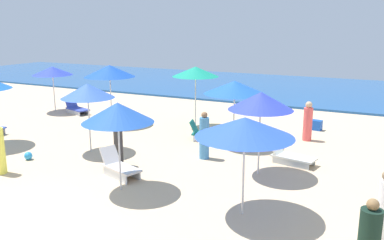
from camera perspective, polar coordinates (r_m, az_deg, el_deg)
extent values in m
cube|color=#1F5496|center=(29.78, 11.63, 4.46)|extent=(60.00, 13.41, 0.12)
cylinder|color=silver|center=(22.45, -18.59, 3.54)|extent=(0.05, 0.05, 1.89)
cone|color=blue|center=(22.30, -18.81, 6.48)|extent=(2.02, 2.02, 0.43)
cube|color=silver|center=(21.48, -16.14, 1.02)|extent=(1.17, 0.42, 0.21)
cube|color=silver|center=(21.73, -14.94, 1.23)|extent=(1.17, 0.42, 0.21)
cube|color=#3749B3|center=(21.58, -15.56, 1.48)|extent=(1.48, 1.01, 0.06)
cube|color=#3749B3|center=(22.08, -16.42, 2.30)|extent=(0.45, 0.65, 0.49)
cylinder|color=silver|center=(9.80, 7.14, -7.75)|extent=(0.05, 0.05, 1.92)
cone|color=blue|center=(9.44, 7.34, -0.98)|extent=(2.30, 2.30, 0.47)
cylinder|color=silver|center=(18.94, -11.18, 2.68)|extent=(0.05, 0.05, 2.14)
cone|color=#1848AF|center=(18.75, -11.36, 6.69)|extent=(2.26, 2.26, 0.53)
cylinder|color=silver|center=(11.30, -10.01, -5.03)|extent=(0.05, 0.05, 1.90)
cone|color=#2353AE|center=(10.99, -10.27, 1.04)|extent=(1.92, 1.92, 0.54)
cube|color=silver|center=(12.36, -10.65, -7.50)|extent=(1.12, 0.43, 0.26)
cube|color=silver|center=(12.61, -8.81, -7.00)|extent=(1.12, 0.43, 0.26)
cube|color=silver|center=(12.43, -9.75, -6.56)|extent=(1.42, 0.97, 0.06)
cube|color=silver|center=(12.82, -11.33, -4.82)|extent=(0.49, 0.62, 0.53)
cylinder|color=silver|center=(14.92, -14.04, -0.68)|extent=(0.05, 0.05, 1.94)
cone|color=blue|center=(14.68, -14.30, 3.93)|extent=(1.86, 1.86, 0.50)
cylinder|color=silver|center=(12.45, 9.30, -3.08)|extent=(0.05, 0.05, 1.99)
cone|color=blue|center=(12.16, 9.52, 2.64)|extent=(1.93, 1.93, 0.53)
cube|color=silver|center=(13.58, 13.49, -5.84)|extent=(1.23, 0.27, 0.21)
cube|color=silver|center=(14.04, 14.35, -5.26)|extent=(1.23, 0.27, 0.21)
cube|color=silver|center=(13.76, 13.96, -5.02)|extent=(1.47, 0.86, 0.06)
cube|color=silver|center=(13.95, 11.60, -3.73)|extent=(0.45, 0.64, 0.46)
cylinder|color=silver|center=(17.91, 0.48, 2.50)|extent=(0.05, 0.05, 2.24)
cone|color=#159273|center=(17.71, 0.49, 6.74)|extent=(2.00, 2.00, 0.43)
cylinder|color=silver|center=(15.47, 5.83, 0.12)|extent=(0.05, 0.05, 1.93)
cone|color=blue|center=(15.24, 5.93, 4.53)|extent=(2.28, 2.28, 0.48)
cube|color=silver|center=(15.81, 2.36, -2.68)|extent=(1.20, 0.36, 0.25)
cube|color=silver|center=(16.29, 2.64, -2.20)|extent=(1.20, 0.36, 0.25)
cube|color=#1A6F68|center=(16.01, 2.51, -1.91)|extent=(1.48, 0.93, 0.06)
cube|color=#1A6F68|center=(16.06, 0.28, -0.96)|extent=(0.42, 0.62, 0.51)
cylinder|color=#468BC5|center=(13.79, 1.71, -2.54)|extent=(0.43, 0.43, 1.42)
sphere|color=#916745|center=(13.60, 1.73, 0.71)|extent=(0.21, 0.21, 0.21)
cylinder|color=white|center=(9.66, 25.14, -11.28)|extent=(0.31, 0.31, 1.30)
sphere|color=olive|center=(7.44, 23.81, -10.69)|extent=(0.20, 0.20, 0.20)
cylinder|color=#333030|center=(13.37, -10.18, -3.43)|extent=(0.34, 0.34, 1.34)
sphere|color=beige|center=(13.17, -10.31, -0.20)|extent=(0.24, 0.24, 0.24)
cylinder|color=#F65755|center=(16.56, 15.75, -0.56)|extent=(0.38, 0.38, 1.30)
sphere|color=tan|center=(16.40, 15.92, 2.04)|extent=(0.26, 0.26, 0.26)
cube|color=blue|center=(18.41, 16.69, -0.66)|extent=(0.62, 0.43, 0.43)
sphere|color=#2890D7|center=(14.86, -21.77, -4.64)|extent=(0.27, 0.27, 0.27)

